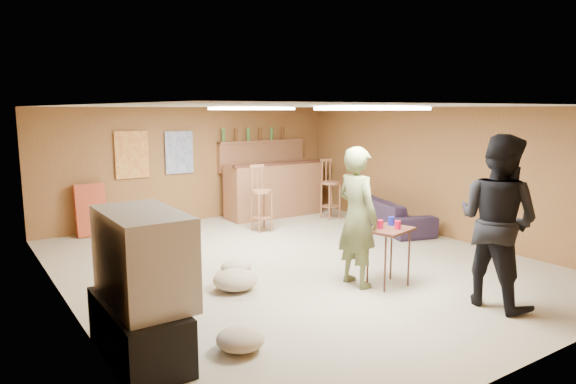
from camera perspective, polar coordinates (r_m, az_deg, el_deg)
ground at (r=7.33m, az=0.88°, el=-7.95°), size 7.00×7.00×0.00m
ceiling at (r=7.01m, az=0.92°, el=9.51°), size 6.00×7.00×0.02m
wall_back at (r=10.14m, az=-10.47°, el=3.04°), size 6.00×0.02×2.20m
wall_front at (r=4.71m, az=26.06°, el=-4.78°), size 6.00×0.02×2.20m
wall_left at (r=5.94m, az=-23.65°, el=-1.88°), size 0.02×7.00×2.20m
wall_right at (r=9.12m, az=16.59°, el=2.13°), size 0.02×7.00×2.20m
tv_stand at (r=4.84m, az=-16.26°, el=-14.47°), size 0.55×1.30×0.50m
dvd_box at (r=4.94m, az=-13.69°, el=-15.11°), size 0.35×0.50×0.08m
tv_body at (r=4.64m, az=-15.80°, el=-6.94°), size 0.60×1.10×0.80m
tv_screen at (r=4.74m, az=-12.21°, el=-6.46°), size 0.02×0.95×0.65m
bar_counter at (r=10.42m, az=-1.58°, el=0.30°), size 2.00×0.60×1.10m
bar_lip at (r=10.14m, az=-0.83°, el=3.19°), size 2.10×0.12×0.05m
bar_shelf at (r=10.70m, az=-2.89°, el=5.64°), size 2.00×0.18×0.05m
bar_backing at (r=10.74m, az=-2.94°, el=4.05°), size 2.00×0.14×0.60m
poster_left at (r=9.66m, az=-16.96°, el=3.98°), size 0.60×0.03×0.85m
poster_right at (r=9.96m, az=-12.00°, el=4.33°), size 0.55×0.03×0.80m
folding_chair_stack at (r=9.43m, az=-21.07°, el=-1.88°), size 0.50×0.26×0.91m
ceiling_panel_front at (r=5.84m, az=9.46°, el=9.16°), size 1.20×0.60×0.04m
ceiling_panel_back at (r=8.02m, az=-4.04°, el=9.24°), size 1.20×0.60×0.04m
person_olive at (r=6.33m, az=7.69°, el=-2.75°), size 0.43×0.64×1.72m
person_black at (r=6.07m, az=22.26°, el=-3.00°), size 0.77×0.96×1.90m
sofa at (r=9.55m, az=11.61°, el=-2.43°), size 1.23×1.97×0.54m
tray_table at (r=6.47m, az=11.08°, el=-7.12°), size 0.65×0.57×0.73m
cup_red_near at (r=6.34m, az=10.21°, el=-3.55°), size 0.10×0.10×0.10m
cup_red_far at (r=6.35m, az=12.09°, el=-3.60°), size 0.09×0.09×0.10m
cup_blue at (r=6.54m, az=11.39°, el=-3.19°), size 0.10×0.10×0.11m
bar_stool_left at (r=9.10m, az=-2.96°, el=-0.28°), size 0.53×0.53×1.33m
bar_stool_right at (r=10.21m, az=4.75°, el=0.16°), size 0.37×0.37×1.13m
cushion_near_tv at (r=6.32m, az=-5.89°, el=-9.68°), size 0.66×0.66×0.24m
cushion_mid at (r=6.90m, az=-5.79°, el=-8.31°), size 0.46×0.46×0.18m
cushion_far at (r=4.86m, az=-5.32°, el=-15.95°), size 0.57×0.57×0.20m
bottle_row at (r=10.57m, az=-3.78°, el=6.43°), size 1.48×0.08×0.26m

